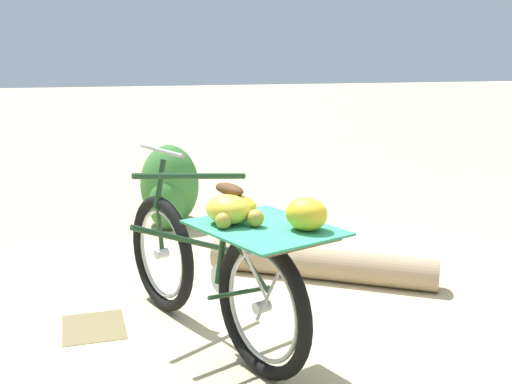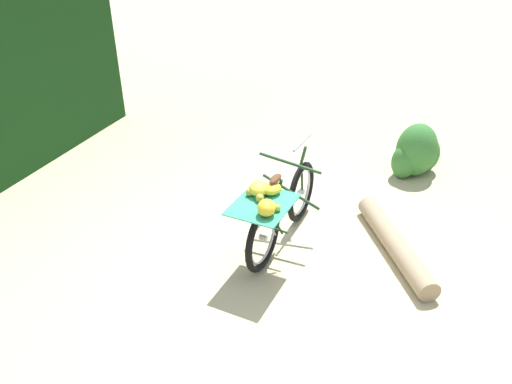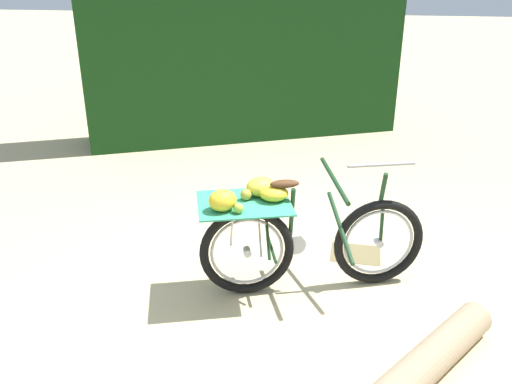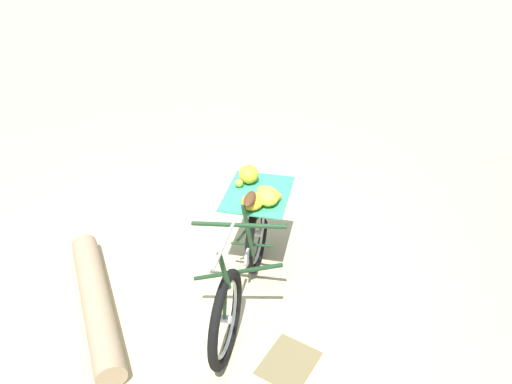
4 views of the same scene
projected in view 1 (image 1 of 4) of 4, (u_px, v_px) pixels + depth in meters
ground_plane at (258, 341)px, 3.53m from camera, size 60.00×60.00×0.00m
bicycle at (217, 263)px, 3.37m from camera, size 1.78×0.95×1.03m
fallen_log at (321, 264)px, 4.49m from camera, size 1.12×1.47×0.23m
shrub_cluster at (170, 189)px, 5.92m from camera, size 0.80×0.55×0.76m
leaf_litter_patch at (94, 327)px, 3.70m from camera, size 0.44×0.36×0.01m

